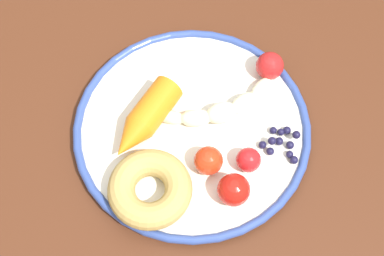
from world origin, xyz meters
name	(u,v)px	position (x,y,z in m)	size (l,w,h in m)	color
ground_plane	(193,250)	(0.00, 0.00, 0.00)	(6.00, 6.00, 0.00)	#2F323E
dining_table	(193,148)	(0.00, 0.00, 0.61)	(0.93, 0.73, 0.71)	#4A2414
plate	(192,129)	(-0.02, -0.01, 0.72)	(0.33, 0.33, 0.02)	silver
banana	(219,109)	(0.01, -0.03, 0.74)	(0.13, 0.14, 0.03)	beige
carrot_orange	(144,120)	(-0.05, 0.05, 0.75)	(0.13, 0.07, 0.04)	orange
donut	(150,189)	(-0.13, 0.01, 0.74)	(0.11, 0.11, 0.04)	tan
blueberry_pile	(282,143)	(0.00, -0.13, 0.73)	(0.05, 0.06, 0.02)	#191638
tomato_near	(208,161)	(-0.07, -0.05, 0.75)	(0.04, 0.04, 0.04)	red
tomato_mid	(270,66)	(0.10, -0.08, 0.75)	(0.04, 0.04, 0.04)	red
tomato_far	(248,160)	(-0.05, -0.10, 0.74)	(0.03, 0.03, 0.03)	red
tomato_extra	(234,190)	(-0.10, -0.09, 0.75)	(0.04, 0.04, 0.04)	red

